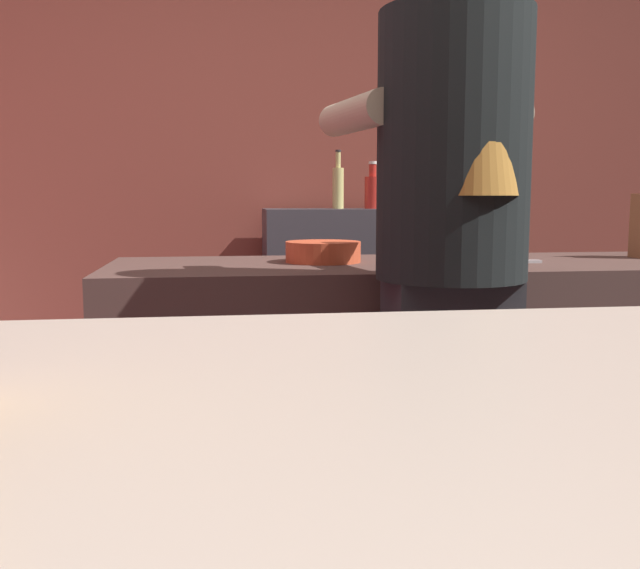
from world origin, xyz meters
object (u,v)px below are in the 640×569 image
Objects in this scene: mixing_bowl at (323,252)px; bottle_hot_sauce at (338,186)px; chefs_knife at (500,262)px; bottle_soy at (372,190)px; bartender at (452,246)px; bottle_vinegar at (425,191)px; bottle_olive_oil at (399,187)px.

bottle_hot_sauce is (0.24, 1.22, 0.21)m from mixing_bowl.
chefs_knife is 1.10× the size of bottle_soy.
bartender is 7.27× the size of chefs_knife.
bottle_vinegar is (0.41, 1.64, 0.14)m from bartender.
bottle_soy is at bearing 97.86° from chefs_knife.
bottle_olive_oil is (0.04, 1.34, 0.23)m from chefs_knife.
mixing_bowl reaches higher than chefs_knife.
bottle_hot_sauce reaches higher than bottle_soy.
bottle_vinegar is at bearing -48.86° from bottle_olive_oil.
bottle_hot_sauce is at bearing -175.30° from bottle_olive_oil.
bottle_hot_sauce is at bearing -11.23° from bartender.
bottle_vinegar is 0.24m from bottle_soy.
mixing_bowl is 0.51m from chefs_knife.
bottle_soy reaches higher than chefs_knife.
bottle_olive_oil is at bearing 4.70° from bottle_hot_sauce.
bottle_hot_sauce reaches higher than mixing_bowl.
bottle_soy is (-0.23, 0.07, 0.00)m from bottle_vinegar.
bottle_hot_sauce is at bearing 167.95° from bottle_vinegar.
bartender is at bearing -120.93° from chefs_knife.
chefs_knife is at bearing -45.00° from bartender.
bottle_olive_oil reaches higher than chefs_knife.
bartender reaches higher than bottle_olive_oil.
bottle_vinegar reaches higher than mixing_bowl.
bartender reaches higher than bottle_soy.
bottle_olive_oil is 1.17× the size of bottle_soy.
bartender is at bearing -100.26° from bottle_olive_oil.
chefs_knife is (0.28, 0.41, -0.08)m from bartender.
bartender is 0.50m from chefs_knife.
bartender is 6.84× the size of bottle_olive_oil.
chefs_knife is 1.26m from bottle_vinegar.
bottle_soy reaches higher than mixing_bowl.
bottle_olive_oil reaches higher than bottle_soy.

